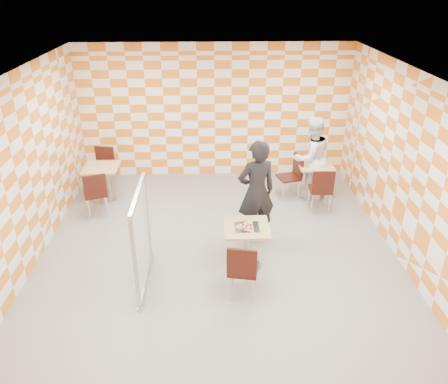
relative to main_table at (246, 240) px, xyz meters
name	(u,v)px	position (x,y,z in m)	size (l,w,h in m)	color
room_shell	(217,163)	(-0.44, 0.76, 0.99)	(7.00, 7.00, 7.00)	gray
main_table	(246,240)	(0.00, 0.00, 0.00)	(0.70, 0.70, 0.75)	tan
second_table	(314,175)	(1.62, 2.44, 0.00)	(0.70, 0.70, 0.75)	tan
empty_table	(102,177)	(-2.78, 2.45, 0.00)	(0.70, 0.70, 0.75)	tan
chair_main_front	(242,268)	(-0.12, -0.78, 0.04)	(0.49, 0.50, 0.92)	black
chair_second_front	(322,187)	(1.61, 1.77, 0.04)	(0.44, 0.45, 0.92)	black
chair_second_side	(293,173)	(1.17, 2.47, 0.04)	(0.52, 0.52, 0.92)	black
chair_empty_near	(95,191)	(-2.76, 1.74, 0.04)	(0.54, 0.55, 0.92)	black
chair_empty_far	(104,165)	(-2.87, 3.04, 0.04)	(0.48, 0.49, 0.92)	black
partition	(142,238)	(-1.57, -0.35, 0.28)	(0.08, 1.38, 1.55)	white
man_dark	(256,192)	(0.23, 0.83, 0.42)	(0.68, 0.45, 1.86)	black
man_white	(311,158)	(1.52, 2.49, 0.36)	(0.85, 0.66, 1.74)	white
pizza_on_foil	(247,226)	(0.00, -0.02, 0.26)	(0.40, 0.40, 0.04)	silver
sport_bottle	(305,158)	(1.42, 2.59, 0.33)	(0.06, 0.06, 0.20)	white
soda_bottle	(319,159)	(1.68, 2.46, 0.34)	(0.07, 0.07, 0.23)	black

